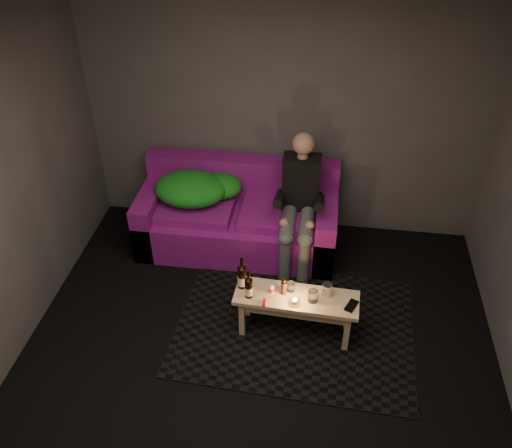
{
  "coord_description": "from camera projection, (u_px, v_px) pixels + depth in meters",
  "views": [
    {
      "loc": [
        0.4,
        -2.62,
        3.65
      ],
      "look_at": [
        -0.16,
        1.35,
        0.6
      ],
      "focal_mm": 38.0,
      "sensor_mm": 36.0,
      "label": 1
    }
  ],
  "objects": [
    {
      "name": "tealight",
      "position": [
        295.0,
        301.0,
        4.46
      ],
      "size": [
        0.06,
        0.06,
        0.04
      ],
      "color": "white",
      "rests_on": "coffee_table"
    },
    {
      "name": "beer_bottle_a",
      "position": [
        242.0,
        277.0,
        4.55
      ],
      "size": [
        0.08,
        0.08,
        0.31
      ],
      "color": "black",
      "rests_on": "coffee_table"
    },
    {
      "name": "green_blanket",
      "position": [
        196.0,
        188.0,
        5.44
      ],
      "size": [
        0.88,
        0.6,
        0.3
      ],
      "color": "#167A21",
      "rests_on": "sofa"
    },
    {
      "name": "floor",
      "position": [
        252.0,
        387.0,
        4.31
      ],
      "size": [
        4.5,
        4.5,
        0.0
      ],
      "primitive_type": "plane",
      "color": "black",
      "rests_on": "ground"
    },
    {
      "name": "coffee_table",
      "position": [
        296.0,
        303.0,
        4.57
      ],
      "size": [
        1.06,
        0.38,
        0.43
      ],
      "rotation": [
        0.0,
        0.0,
        -0.05
      ],
      "color": "tan",
      "rests_on": "rug"
    },
    {
      "name": "pepper_mill",
      "position": [
        284.0,
        288.0,
        4.52
      ],
      "size": [
        0.06,
        0.06,
        0.13
      ],
      "primitive_type": "cylinder",
      "rotation": [
        0.0,
        0.0,
        -0.16
      ],
      "color": "black",
      "rests_on": "coffee_table"
    },
    {
      "name": "rug",
      "position": [
        295.0,
        326.0,
        4.82
      ],
      "size": [
        2.15,
        1.61,
        0.01
      ],
      "primitive_type": "cube",
      "rotation": [
        0.0,
        0.0,
        -0.05
      ],
      "color": "black",
      "rests_on": "floor"
    },
    {
      "name": "steel_cup",
      "position": [
        327.0,
        290.0,
        4.51
      ],
      "size": [
        0.11,
        0.11,
        0.12
      ],
      "primitive_type": "cylinder",
      "rotation": [
        0.0,
        0.0,
        -0.37
      ],
      "color": "silver",
      "rests_on": "coffee_table"
    },
    {
      "name": "sofa",
      "position": [
        239.0,
        218.0,
        5.61
      ],
      "size": [
        1.99,
        0.9,
        0.86
      ],
      "color": "#7B1183",
      "rests_on": "floor"
    },
    {
      "name": "room",
      "position": [
        261.0,
        182.0,
        3.69
      ],
      "size": [
        4.5,
        4.5,
        4.5
      ],
      "color": "silver",
      "rests_on": "ground"
    },
    {
      "name": "tumbler_front",
      "position": [
        313.0,
        296.0,
        4.46
      ],
      "size": [
        0.1,
        0.1,
        0.11
      ],
      "primitive_type": "cylinder",
      "rotation": [
        0.0,
        0.0,
        0.24
      ],
      "color": "white",
      "rests_on": "coffee_table"
    },
    {
      "name": "tumbler_back",
      "position": [
        291.0,
        287.0,
        4.56
      ],
      "size": [
        0.08,
        0.08,
        0.08
      ],
      "primitive_type": "cylinder",
      "rotation": [
        0.0,
        0.0,
        -0.16
      ],
      "color": "white",
      "rests_on": "coffee_table"
    },
    {
      "name": "beer_bottle_b",
      "position": [
        249.0,
        287.0,
        4.47
      ],
      "size": [
        0.07,
        0.07,
        0.27
      ],
      "color": "black",
      "rests_on": "coffee_table"
    },
    {
      "name": "person",
      "position": [
        299.0,
        201.0,
        5.18
      ],
      "size": [
        0.36,
        0.83,
        1.33
      ],
      "color": "black",
      "rests_on": "sofa"
    },
    {
      "name": "red_lighter",
      "position": [
        264.0,
        302.0,
        4.46
      ],
      "size": [
        0.02,
        0.08,
        0.01
      ],
      "primitive_type": "cube",
      "rotation": [
        0.0,
        0.0,
        0.04
      ],
      "color": "red",
      "rests_on": "coffee_table"
    },
    {
      "name": "salt_shaker",
      "position": [
        271.0,
        288.0,
        4.54
      ],
      "size": [
        0.06,
        0.06,
        0.09
      ],
      "primitive_type": "cylinder",
      "rotation": [
        0.0,
        0.0,
        -0.42
      ],
      "color": "silver",
      "rests_on": "coffee_table"
    },
    {
      "name": "smartphone",
      "position": [
        351.0,
        306.0,
        4.44
      ],
      "size": [
        0.13,
        0.17,
        0.01
      ],
      "primitive_type": "cube",
      "rotation": [
        0.0,
        0.0,
        -0.42
      ],
      "color": "black",
      "rests_on": "coffee_table"
    }
  ]
}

